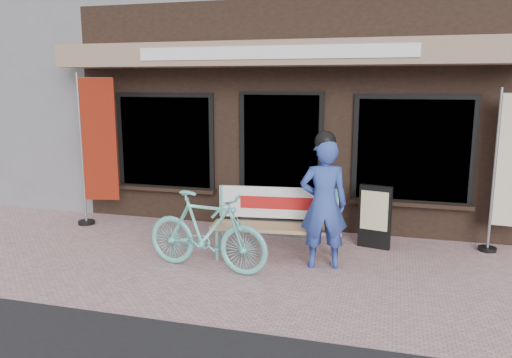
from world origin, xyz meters
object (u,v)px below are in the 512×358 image
(person, at_px, (324,202))
(bench, at_px, (277,217))
(menu_stand, at_px, (375,216))
(bicycle, at_px, (206,231))
(nobori_red, at_px, (97,148))

(person, bearing_deg, bench, 145.53)
(bench, relative_size, menu_stand, 1.93)
(bench, height_order, menu_stand, bench)
(bench, bearing_deg, menu_stand, 22.97)
(bicycle, relative_size, menu_stand, 1.83)
(nobori_red, bearing_deg, bench, -25.09)
(bench, bearing_deg, person, -26.20)
(bench, height_order, bicycle, bicycle)
(nobori_red, distance_m, menu_stand, 4.53)
(bicycle, bearing_deg, bench, -37.51)
(bench, xyz_separation_m, menu_stand, (1.27, 0.71, -0.08))
(bicycle, height_order, nobori_red, nobori_red)
(person, xyz_separation_m, nobori_red, (-3.85, 0.97, 0.43))
(person, xyz_separation_m, bicycle, (-1.40, -0.49, -0.36))
(person, bearing_deg, menu_stand, 42.88)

